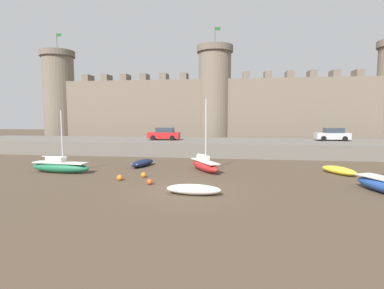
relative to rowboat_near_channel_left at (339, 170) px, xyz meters
The scene contains 13 objects.
ground_plane 13.81m from the rowboat_near_channel_left, 149.06° to the right, with size 160.00×160.00×0.00m, color #4C3D2D.
quay_road 17.36m from the rowboat_near_channel_left, 133.04° to the left, with size 66.70×10.00×1.69m, color #666059.
castle 27.02m from the rowboat_near_channel_left, 116.80° to the left, with size 60.53×5.83×19.03m.
rowboat_near_channel_left is the anchor object (origin of this frame).
sailboat_foreground_centre 23.49m from the rowboat_near_channel_left, behind, with size 5.50×1.68×5.30m.
sailboat_midflat_right 11.22m from the rowboat_near_channel_left, behind, with size 3.35×4.65×6.29m.
rowboat_midflat_left 13.72m from the rowboat_near_channel_left, 144.15° to the right, with size 3.48×1.30×0.63m.
rowboat_near_channel_right 17.41m from the rowboat_near_channel_left, behind, with size 1.98×3.63×0.66m.
mooring_buoy_near_shore 17.82m from the rowboat_near_channel_left, 164.26° to the right, with size 0.44×0.44×0.44m, color orange.
mooring_buoy_off_centre 16.09m from the rowboat_near_channel_left, 167.25° to the right, with size 0.42×0.42×0.42m, color orange.
mooring_buoy_mid_mud 15.68m from the rowboat_near_channel_left, 158.21° to the right, with size 0.40×0.40×0.40m, color #E04C1E.
car_quay_west 14.85m from the rowboat_near_channel_left, 74.91° to the left, with size 4.12×1.91×1.62m.
car_quay_east 21.78m from the rowboat_near_channel_left, 144.97° to the left, with size 4.12×1.91×1.62m.
Camera 1 is at (3.10, -18.91, 4.86)m, focal length 28.00 mm.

